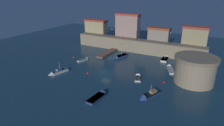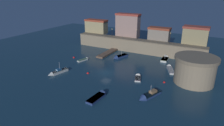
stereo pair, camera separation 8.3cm
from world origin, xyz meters
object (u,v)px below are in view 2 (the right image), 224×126
Objects in this scene: moored_boat_1 at (84,59)px; moored_boat_7 at (138,77)px; quay_lamp_2 at (170,36)px; moored_boat_5 at (148,96)px; moored_boat_0 at (165,59)px; moored_boat_2 at (99,96)px; moored_boat_4 at (57,72)px; moored_boat_3 at (119,57)px; mooring_buoy_1 at (74,58)px; quay_lamp_1 at (137,33)px; moored_boat_6 at (170,68)px; mooring_buoy_2 at (88,73)px; mooring_buoy_0 at (164,83)px; fortress_tower at (195,70)px; quay_lamp_0 at (112,31)px.

moored_boat_7 reaches higher than moored_boat_1.
quay_lamp_2 is 0.56× the size of moored_boat_5.
moored_boat_0 reaches higher than moored_boat_2.
moored_boat_3 is at bearing 168.06° from moored_boat_4.
mooring_buoy_1 is (-13.74, -7.26, -0.38)m from moored_boat_3.
quay_lamp_1 reaches higher than mooring_buoy_1.
quay_lamp_1 is 24.50m from moored_boat_7.
mooring_buoy_2 is (-19.47, -13.89, -0.31)m from moored_boat_6.
mooring_buoy_0 is at bearing 119.81° from moored_boat_4.
moored_boat_0 is 0.85× the size of moored_boat_3.
moored_boat_3 is at bearing 162.09° from fortress_tower.
moored_boat_6 is 9.44m from mooring_buoy_0.
quay_lamp_1 reaches higher than moored_boat_5.
moored_boat_6 is (17.72, -2.16, -0.07)m from moored_boat_3.
quay_lamp_0 is at bearing 70.57° from mooring_buoy_1.
moored_boat_3 is 1.02× the size of moored_boat_4.
moored_boat_7 is (-6.07, -10.03, -0.06)m from moored_boat_6.
quay_lamp_0 reaches higher than moored_boat_0.
mooring_buoy_2 is (-4.13, -25.47, -7.13)m from quay_lamp_1.
moored_boat_3 reaches higher than moored_boat_7.
moored_boat_6 is (3.26, -11.57, -6.87)m from quay_lamp_2.
quay_lamp_0 is 18.93m from mooring_buoy_1.
moored_boat_2 is 0.95× the size of moored_boat_5.
moored_boat_7 reaches higher than mooring_buoy_1.
moored_boat_3 is at bearing -146.92° from quay_lamp_2.
quay_lamp_2 is 31.03m from mooring_buoy_2.
mooring_buoy_0 is (4.13, -17.23, -0.39)m from moored_boat_0.
fortress_tower is 17.57m from moored_boat_0.
quay_lamp_0 is 0.67× the size of moored_boat_7.
moored_boat_5 is (25.06, -29.91, -6.42)m from quay_lamp_0.
moored_boat_7 is at bearing -11.49° from moored_boat_2.
moored_boat_2 reaches higher than moored_boat_7.
mooring_buoy_0 is (27.64, 8.69, -0.47)m from moored_boat_4.
quay_lamp_2 reaches higher than mooring_buoy_2.
moored_boat_0 is at bearing 0.42° from moored_boat_6.
mooring_buoy_2 is (6.10, -25.47, -6.76)m from quay_lamp_0.
moored_boat_1 is 12.73m from moored_boat_4.
moored_boat_0 is (-0.08, -3.74, -6.79)m from quay_lamp_2.
moored_boat_0 is 1.17× the size of moored_boat_1.
fortress_tower reaches higher than moored_boat_3.
quay_lamp_1 reaches higher than quay_lamp_0.
moored_boat_0 is at bearing -7.39° from moored_boat_2.
moored_boat_5 is at bearing -23.16° from mooring_buoy_1.
moored_boat_2 is at bearing 134.39° from moored_boat_6.
moored_boat_4 is at bearing -162.55° from mooring_buoy_0.
moored_boat_2 is 13.45m from mooring_buoy_2.
quay_lamp_1 is 26.77m from mooring_buoy_2.
moored_boat_3 is 26.75m from moored_boat_5.
quay_lamp_2 is (12.08, 0.00, 0.05)m from quay_lamp_1.
quay_lamp_1 is 0.98× the size of quay_lamp_2.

